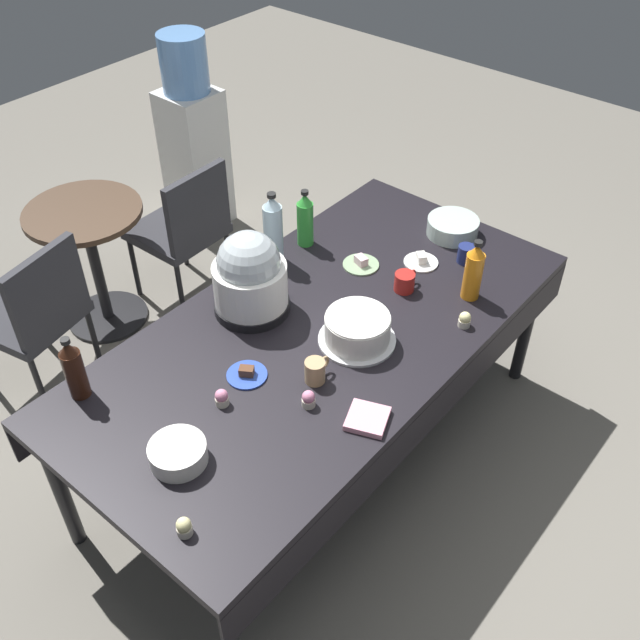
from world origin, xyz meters
name	(u,v)px	position (x,y,z in m)	size (l,w,h in m)	color
ground	(320,448)	(0.00, 0.00, 0.00)	(9.00, 9.00, 0.00)	slate
potluck_table	(320,341)	(0.00, 0.00, 0.69)	(2.20, 1.10, 0.75)	black
frosted_layer_cake	(357,329)	(0.04, -0.16, 0.81)	(0.31, 0.31, 0.13)	silver
slow_cooker	(250,277)	(-0.08, 0.30, 0.92)	(0.32, 0.32, 0.37)	black
glass_salad_bowl	(453,227)	(0.92, -0.04, 0.79)	(0.24, 0.24, 0.08)	#B2C6BC
ceramic_snack_bowl	(178,453)	(-0.81, -0.06, 0.79)	(0.20, 0.20, 0.07)	silver
dessert_plate_sage	(361,263)	(0.45, 0.14, 0.76)	(0.16, 0.16, 0.05)	#8CA87F
dessert_plate_white	(421,261)	(0.64, -0.06, 0.76)	(0.16, 0.16, 0.05)	white
dessert_plate_cobalt	(247,374)	(-0.38, 0.04, 0.76)	(0.16, 0.16, 0.04)	#2D4CB2
cupcake_mint	(465,320)	(0.39, -0.43, 0.78)	(0.05, 0.05, 0.07)	beige
cupcake_berry	(309,399)	(-0.34, -0.23, 0.78)	(0.05, 0.05, 0.07)	beige
cupcake_vanilla	(184,527)	(-0.98, -0.28, 0.78)	(0.05, 0.05, 0.07)	beige
cupcake_rose	(222,398)	(-0.54, 0.01, 0.78)	(0.05, 0.05, 0.07)	beige
soda_bottle_orange_juice	(473,272)	(0.57, -0.35, 0.88)	(0.08, 0.08, 0.28)	orange
soda_bottle_lime_soda	(305,220)	(0.42, 0.44, 0.88)	(0.08, 0.08, 0.28)	green
soda_bottle_cola	(74,369)	(-0.83, 0.45, 0.87)	(0.07, 0.07, 0.27)	#33190F
soda_bottle_water	(273,230)	(0.23, 0.46, 0.91)	(0.09, 0.09, 0.35)	silver
coffee_mug_tan	(316,371)	(-0.23, -0.17, 0.80)	(0.12, 0.08, 0.09)	tan
coffee_mug_red	(405,282)	(0.43, -0.11, 0.79)	(0.13, 0.09, 0.08)	#B2231E
coffee_mug_navy	(466,254)	(0.77, -0.20, 0.79)	(0.11, 0.07, 0.08)	navy
paper_napkin_stack	(367,419)	(-0.27, -0.44, 0.76)	(0.14, 0.14, 0.02)	pink
maroon_chair_left	(36,311)	(-0.53, 1.30, 0.49)	(0.52, 0.52, 0.85)	#333338
maroon_chair_right	(185,226)	(0.40, 1.30, 0.49)	(0.45, 0.45, 0.85)	#333338
round_cafe_table	(91,246)	(-0.05, 1.52, 0.50)	(0.60, 0.60, 0.72)	#473323
water_cooler	(193,139)	(0.99, 1.86, 0.59)	(0.32, 0.32, 1.24)	silver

